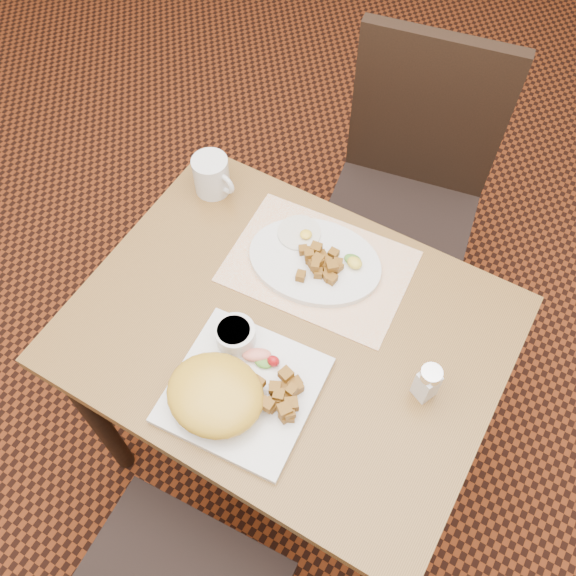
# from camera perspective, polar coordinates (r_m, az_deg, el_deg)

# --- Properties ---
(ground) EXTENTS (8.00, 8.00, 0.00)m
(ground) POSITION_cam_1_polar(r_m,az_deg,el_deg) (2.06, -0.04, -13.52)
(ground) COLOR black
(ground) RESTS_ON ground
(table) EXTENTS (0.90, 0.70, 0.75)m
(table) POSITION_cam_1_polar(r_m,az_deg,el_deg) (1.47, -0.06, -5.59)
(table) COLOR brown
(table) RESTS_ON ground
(chair_far) EXTENTS (0.49, 0.50, 0.97)m
(chair_far) POSITION_cam_1_polar(r_m,az_deg,el_deg) (1.91, 10.54, 8.80)
(chair_far) COLOR black
(chair_far) RESTS_ON ground
(placemat) EXTENTS (0.42, 0.31, 0.00)m
(placemat) POSITION_cam_1_polar(r_m,az_deg,el_deg) (1.45, 2.76, 1.94)
(placemat) COLOR white
(placemat) RESTS_ON table
(plate_square) EXTENTS (0.30, 0.30, 0.02)m
(plate_square) POSITION_cam_1_polar(r_m,az_deg,el_deg) (1.30, -3.96, -9.03)
(plate_square) COLOR silver
(plate_square) RESTS_ON table
(plate_oval) EXTENTS (0.34, 0.28, 0.02)m
(plate_oval) POSITION_cam_1_polar(r_m,az_deg,el_deg) (1.45, 2.39, 2.40)
(plate_oval) COLOR silver
(plate_oval) RESTS_ON placemat
(hollandaise_mound) EXTENTS (0.20, 0.17, 0.07)m
(hollandaise_mound) POSITION_cam_1_polar(r_m,az_deg,el_deg) (1.26, -6.53, -9.38)
(hollandaise_mound) COLOR gold
(hollandaise_mound) RESTS_ON plate_square
(ramekin) EXTENTS (0.08, 0.08, 0.05)m
(ramekin) POSITION_cam_1_polar(r_m,az_deg,el_deg) (1.32, -4.70, -4.16)
(ramekin) COLOR silver
(ramekin) RESTS_ON plate_square
(garnish_sq) EXTENTS (0.08, 0.06, 0.03)m
(garnish_sq) POSITION_cam_1_polar(r_m,az_deg,el_deg) (1.31, -2.32, -6.22)
(garnish_sq) COLOR #387223
(garnish_sq) RESTS_ON plate_square
(fried_egg) EXTENTS (0.10, 0.10, 0.02)m
(fried_egg) POSITION_cam_1_polar(r_m,az_deg,el_deg) (1.48, 1.09, 4.91)
(fried_egg) COLOR white
(fried_egg) RESTS_ON plate_oval
(garnish_ov) EXTENTS (0.05, 0.04, 0.02)m
(garnish_ov) POSITION_cam_1_polar(r_m,az_deg,el_deg) (1.44, 5.87, 2.36)
(garnish_ov) COLOR #387223
(garnish_ov) RESTS_ON plate_oval
(salt_shaker) EXTENTS (0.06, 0.06, 0.10)m
(salt_shaker) POSITION_cam_1_polar(r_m,az_deg,el_deg) (1.29, 12.29, -8.20)
(salt_shaker) COLOR white
(salt_shaker) RESTS_ON table
(coffee_mug) EXTENTS (0.12, 0.09, 0.10)m
(coffee_mug) POSITION_cam_1_polar(r_m,az_deg,el_deg) (1.57, -6.77, 9.91)
(coffee_mug) COLOR silver
(coffee_mug) RESTS_ON table
(home_fries_sq) EXTENTS (0.11, 0.10, 0.04)m
(home_fries_sq) POSITION_cam_1_polar(r_m,az_deg,el_deg) (1.27, -0.42, -9.67)
(home_fries_sq) COLOR #905C17
(home_fries_sq) RESTS_ON plate_square
(home_fries_ov) EXTENTS (0.12, 0.11, 0.04)m
(home_fries_ov) POSITION_cam_1_polar(r_m,az_deg,el_deg) (1.42, 2.91, 2.24)
(home_fries_ov) COLOR #905C17
(home_fries_ov) RESTS_ON plate_oval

